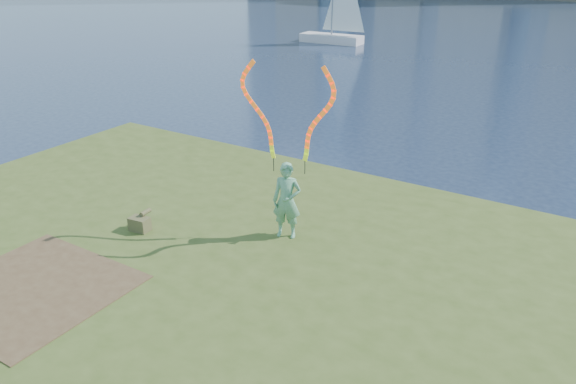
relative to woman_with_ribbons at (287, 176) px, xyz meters
The scene contains 6 objects.
ground 2.56m from the woman_with_ribbons, 121.39° to the right, with size 320.00×320.00×0.00m, color #18243C.
grassy_knoll 3.94m from the woman_with_ribbons, 101.27° to the right, with size 20.00×18.00×0.80m.
dirt_patch 5.37m from the woman_with_ribbons, 123.73° to the right, with size 3.20×3.00×0.02m, color #47331E.
woman_with_ribbons is the anchor object (origin of this frame).
canvas_bag 3.52m from the woman_with_ribbons, 151.97° to the right, with size 0.46×0.53×0.42m.
sailboat 31.70m from the woman_with_ribbons, 115.96° to the left, with size 4.94×1.63×7.47m.
Camera 1 is at (6.50, -8.11, 6.65)m, focal length 35.00 mm.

